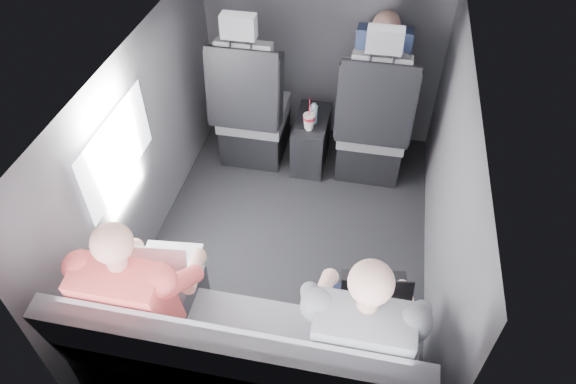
% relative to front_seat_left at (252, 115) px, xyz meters
% --- Properties ---
extents(floor, '(2.60, 2.60, 0.00)m').
position_rel_front_seat_left_xyz_m(floor, '(0.45, -0.84, -0.40)').
color(floor, black).
rests_on(floor, ground).
extents(ceiling, '(2.60, 2.60, 0.00)m').
position_rel_front_seat_left_xyz_m(ceiling, '(0.45, -0.84, 0.95)').
color(ceiling, '#B2B2AD').
rests_on(ceiling, panel_back).
extents(panel_left, '(0.02, 2.60, 1.35)m').
position_rel_front_seat_left_xyz_m(panel_left, '(-0.45, -0.84, 0.27)').
color(panel_left, '#56565B').
rests_on(panel_left, floor).
extents(panel_right, '(0.02, 2.60, 1.35)m').
position_rel_front_seat_left_xyz_m(panel_right, '(1.35, -0.84, 0.27)').
color(panel_right, '#56565B').
rests_on(panel_right, floor).
extents(panel_front, '(1.80, 0.02, 1.35)m').
position_rel_front_seat_left_xyz_m(panel_front, '(0.45, 0.46, 0.27)').
color(panel_front, '#56565B').
rests_on(panel_front, floor).
extents(panel_back, '(1.80, 0.02, 1.35)m').
position_rel_front_seat_left_xyz_m(panel_back, '(0.45, -2.14, 0.27)').
color(panel_back, '#56565B').
rests_on(panel_back, floor).
extents(side_window, '(0.02, 0.75, 0.42)m').
position_rel_front_seat_left_xyz_m(side_window, '(-0.43, -1.14, 0.50)').
color(side_window, white).
rests_on(side_window, panel_left).
extents(seatbelt, '(0.35, 0.11, 0.59)m').
position_rel_front_seat_left_xyz_m(seatbelt, '(0.90, -0.17, 0.40)').
color(seatbelt, black).
rests_on(seatbelt, front_seat_right).
extents(front_seat_left, '(0.52, 0.58, 1.26)m').
position_rel_front_seat_left_xyz_m(front_seat_left, '(0.00, 0.00, 0.00)').
color(front_seat_left, black).
rests_on(front_seat_left, floor).
extents(front_seat_right, '(0.52, 0.58, 1.26)m').
position_rel_front_seat_left_xyz_m(front_seat_right, '(0.90, 0.00, 0.00)').
color(front_seat_right, black).
rests_on(front_seat_right, floor).
extents(center_console, '(0.24, 0.48, 0.41)m').
position_rel_front_seat_left_xyz_m(center_console, '(0.45, 0.04, -0.20)').
color(center_console, black).
rests_on(center_console, floor).
extents(rear_bench, '(1.60, 0.57, 0.92)m').
position_rel_front_seat_left_xyz_m(rear_bench, '(0.45, -1.90, -0.09)').
color(rear_bench, slate).
rests_on(rear_bench, floor).
extents(soda_cup, '(0.09, 0.09, 0.26)m').
position_rel_front_seat_left_xyz_m(soda_cup, '(0.45, -0.08, 0.07)').
color(soda_cup, white).
rests_on(soda_cup, center_console).
extents(water_bottle, '(0.06, 0.06, 0.16)m').
position_rel_front_seat_left_xyz_m(water_bottle, '(0.47, -0.00, 0.07)').
color(water_bottle, '#AECCEC').
rests_on(water_bottle, center_console).
extents(laptop_white, '(0.31, 0.30, 0.22)m').
position_rel_front_seat_left_xyz_m(laptop_white, '(-0.02, -1.61, 0.23)').
color(laptop_white, white).
rests_on(laptop_white, passenger_rear_left).
extents(laptop_black, '(0.35, 0.33, 0.23)m').
position_rel_front_seat_left_xyz_m(laptop_black, '(1.01, -1.60, 0.23)').
color(laptop_black, black).
rests_on(laptop_black, passenger_rear_right).
extents(passenger_rear_left, '(0.48, 0.60, 1.19)m').
position_rel_front_seat_left_xyz_m(passenger_rear_left, '(-0.05, -1.81, 0.22)').
color(passenger_rear_left, '#36353B').
rests_on(passenger_rear_left, rear_bench).
extents(passenger_rear_right, '(0.49, 0.61, 1.21)m').
position_rel_front_seat_left_xyz_m(passenger_rear_right, '(0.96, -1.81, 0.22)').
color(passenger_rear_right, navy).
rests_on(passenger_rear_right, rear_bench).
extents(passenger_front_right, '(0.38, 0.38, 0.74)m').
position_rel_front_seat_left_xyz_m(passenger_front_right, '(0.90, 0.26, 0.34)').
color(passenger_front_right, navy).
rests_on(passenger_front_right, front_seat_right).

